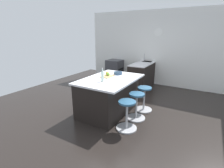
# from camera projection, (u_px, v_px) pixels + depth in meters

# --- Properties ---
(ground_plane) EXTENTS (7.63, 7.63, 0.00)m
(ground_plane) POSITION_uv_depth(u_px,v_px,m) (120.00, 112.00, 4.39)
(ground_plane) COLOR black
(interior_partition_left) EXTENTS (0.15, 5.57, 2.76)m
(interior_partition_left) POSITION_uv_depth(u_px,v_px,m) (156.00, 48.00, 6.41)
(interior_partition_left) COLOR silver
(interior_partition_left) RESTS_ON ground_plane
(sink_cabinet) EXTENTS (1.98, 0.60, 1.17)m
(sink_cabinet) POSITION_uv_depth(u_px,v_px,m) (145.00, 73.00, 6.52)
(sink_cabinet) COLOR black
(sink_cabinet) RESTS_ON ground_plane
(oven_range) EXTENTS (0.60, 0.61, 0.86)m
(oven_range) POSITION_uv_depth(u_px,v_px,m) (115.00, 70.00, 7.17)
(oven_range) COLOR #38383D
(oven_range) RESTS_ON ground_plane
(kitchen_island) EXTENTS (1.67, 1.16, 0.89)m
(kitchen_island) POSITION_uv_depth(u_px,v_px,m) (109.00, 95.00, 4.28)
(kitchen_island) COLOR black
(kitchen_island) RESTS_ON ground_plane
(stool_by_window) EXTENTS (0.44, 0.44, 0.63)m
(stool_by_window) POSITION_uv_depth(u_px,v_px,m) (144.00, 100.00, 4.39)
(stool_by_window) COLOR #B7B7BC
(stool_by_window) RESTS_ON ground_plane
(stool_middle) EXTENTS (0.44, 0.44, 0.63)m
(stool_middle) POSITION_uv_depth(u_px,v_px,m) (136.00, 107.00, 3.96)
(stool_middle) COLOR #B7B7BC
(stool_middle) RESTS_ON ground_plane
(stool_near_camera) EXTENTS (0.44, 0.44, 0.63)m
(stool_near_camera) POSITION_uv_depth(u_px,v_px,m) (127.00, 116.00, 3.53)
(stool_near_camera) COLOR #B7B7BC
(stool_near_camera) RESTS_ON ground_plane
(cutting_board) EXTENTS (0.36, 0.24, 0.02)m
(cutting_board) POSITION_uv_depth(u_px,v_px,m) (107.00, 76.00, 4.31)
(cutting_board) COLOR tan
(cutting_board) RESTS_ON kitchen_island
(apple_green) EXTENTS (0.08, 0.08, 0.08)m
(apple_green) POSITION_uv_depth(u_px,v_px,m) (108.00, 74.00, 4.29)
(apple_green) COLOR #609E2D
(apple_green) RESTS_ON cutting_board
(apple_yellow) EXTENTS (0.09, 0.09, 0.09)m
(apple_yellow) POSITION_uv_depth(u_px,v_px,m) (107.00, 73.00, 4.37)
(apple_yellow) COLOR gold
(apple_yellow) RESTS_ON cutting_board
(water_bottle) EXTENTS (0.06, 0.06, 0.31)m
(water_bottle) POSITION_uv_depth(u_px,v_px,m) (102.00, 76.00, 3.84)
(water_bottle) COLOR silver
(water_bottle) RESTS_ON kitchen_island
(fruit_bowl) EXTENTS (0.22, 0.22, 0.07)m
(fruit_bowl) POSITION_uv_depth(u_px,v_px,m) (118.00, 73.00, 4.51)
(fruit_bowl) COLOR #334C6B
(fruit_bowl) RESTS_ON kitchen_island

